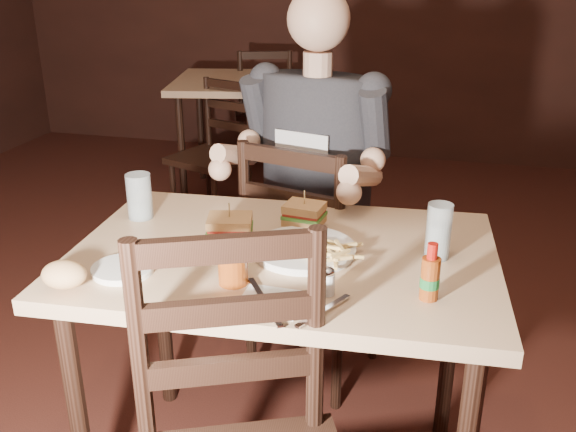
% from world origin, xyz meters
% --- Properties ---
extents(main_table, '(1.15, 0.81, 0.77)m').
position_xyz_m(main_table, '(0.11, -0.01, 0.68)').
color(main_table, tan).
rests_on(main_table, ground).
extents(bg_table, '(0.94, 0.94, 0.77)m').
position_xyz_m(bg_table, '(-0.80, 2.37, 0.68)').
color(bg_table, tan).
rests_on(bg_table, ground).
extents(chair_far, '(0.54, 0.57, 0.94)m').
position_xyz_m(chair_far, '(0.08, 0.57, 0.47)').
color(chair_far, black).
rests_on(chair_far, ground).
extents(bg_chair_far, '(0.55, 0.57, 0.90)m').
position_xyz_m(bg_chair_far, '(-0.80, 2.92, 0.45)').
color(bg_chair_far, black).
rests_on(bg_chair_far, ground).
extents(bg_chair_near, '(0.51, 0.53, 0.84)m').
position_xyz_m(bg_chair_near, '(-0.80, 1.82, 0.42)').
color(bg_chair_near, black).
rests_on(bg_chair_near, ground).
extents(diner, '(0.62, 0.54, 0.93)m').
position_xyz_m(diner, '(0.07, 0.53, 0.95)').
color(diner, '#29292D').
rests_on(diner, chair_far).
extents(dinner_plate, '(0.28, 0.28, 0.02)m').
position_xyz_m(dinner_plate, '(0.17, -0.01, 0.78)').
color(dinner_plate, white).
rests_on(dinner_plate, main_table).
extents(sandwich_left, '(0.14, 0.12, 0.10)m').
position_xyz_m(sandwich_left, '(-0.04, 0.01, 0.84)').
color(sandwich_left, tan).
rests_on(sandwich_left, dinner_plate).
extents(sandwich_right, '(0.12, 0.10, 0.10)m').
position_xyz_m(sandwich_right, '(0.13, 0.15, 0.83)').
color(sandwich_right, tan).
rests_on(sandwich_right, dinner_plate).
extents(fries_pile, '(0.26, 0.19, 0.04)m').
position_xyz_m(fries_pile, '(0.21, -0.03, 0.80)').
color(fries_pile, '#E6BE6E').
rests_on(fries_pile, dinner_plate).
extents(ketchup_dollop, '(0.04, 0.04, 0.01)m').
position_xyz_m(ketchup_dollop, '(0.20, 0.05, 0.79)').
color(ketchup_dollop, maroon).
rests_on(ketchup_dollop, dinner_plate).
extents(glass_left, '(0.08, 0.08, 0.13)m').
position_xyz_m(glass_left, '(-0.36, 0.12, 0.84)').
color(glass_left, silver).
rests_on(glass_left, main_table).
extents(glass_right, '(0.07, 0.07, 0.15)m').
position_xyz_m(glass_right, '(0.51, 0.05, 0.84)').
color(glass_right, silver).
rests_on(glass_right, main_table).
extents(hot_sauce, '(0.05, 0.05, 0.14)m').
position_xyz_m(hot_sauce, '(0.50, -0.17, 0.84)').
color(hot_sauce, '#8A390F').
rests_on(hot_sauce, main_table).
extents(salt_shaker, '(0.04, 0.04, 0.06)m').
position_xyz_m(salt_shaker, '(0.27, -0.21, 0.80)').
color(salt_shaker, white).
rests_on(salt_shaker, main_table).
extents(syrup_dispenser, '(0.08, 0.08, 0.10)m').
position_xyz_m(syrup_dispenser, '(0.04, -0.21, 0.82)').
color(syrup_dispenser, '#8A390F').
rests_on(syrup_dispenser, main_table).
extents(napkin, '(0.15, 0.14, 0.00)m').
position_xyz_m(napkin, '(0.15, -0.27, 0.77)').
color(napkin, white).
rests_on(napkin, main_table).
extents(knife, '(0.14, 0.20, 0.01)m').
position_xyz_m(knife, '(0.14, -0.28, 0.78)').
color(knife, silver).
rests_on(knife, napkin).
extents(fork, '(0.09, 0.16, 0.01)m').
position_xyz_m(fork, '(0.28, -0.29, 0.78)').
color(fork, silver).
rests_on(fork, napkin).
extents(side_plate, '(0.16, 0.16, 0.01)m').
position_xyz_m(side_plate, '(-0.24, -0.22, 0.78)').
color(side_plate, white).
rests_on(side_plate, main_table).
extents(bread_roll, '(0.11, 0.09, 0.06)m').
position_xyz_m(bread_roll, '(-0.32, -0.34, 0.81)').
color(bread_roll, '#E0AC74').
rests_on(bread_roll, side_plate).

